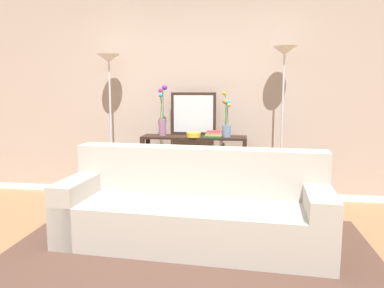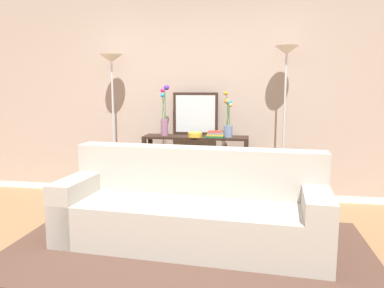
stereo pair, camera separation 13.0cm
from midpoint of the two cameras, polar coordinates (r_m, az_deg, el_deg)
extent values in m
cube|color=#936B47|center=(3.19, -5.65, -18.96)|extent=(16.00, 16.00, 0.02)
cube|color=white|center=(5.20, 0.76, -7.21)|extent=(12.00, 0.15, 0.09)
cube|color=#B29E8E|center=(5.01, 0.79, 9.81)|extent=(12.00, 0.14, 2.96)
cube|color=#51382D|center=(3.55, 0.53, -15.65)|extent=(3.30, 1.81, 0.01)
cube|color=#ADA89E|center=(3.56, 0.79, -12.00)|extent=(2.53, 1.03, 0.42)
cube|color=#ADA89E|center=(3.72, 1.82, -4.03)|extent=(2.49, 0.43, 0.46)
cube|color=#ADA89E|center=(3.92, -15.57, -9.00)|extent=(0.30, 0.88, 0.60)
cube|color=#ADA89E|center=(3.48, 19.44, -11.44)|extent=(0.30, 0.88, 0.60)
cube|color=black|center=(4.70, 1.37, 1.04)|extent=(1.32, 0.33, 0.03)
cube|color=black|center=(4.84, 1.34, -7.20)|extent=(1.21, 0.28, 0.01)
cube|color=black|center=(4.77, -6.48, -4.15)|extent=(0.05, 0.05, 0.83)
cube|color=black|center=(4.59, 8.98, -4.70)|extent=(0.05, 0.05, 0.83)
cube|color=black|center=(5.03, -5.60, -3.45)|extent=(0.05, 0.05, 0.83)
cube|color=black|center=(4.86, 9.02, -3.94)|extent=(0.05, 0.05, 0.83)
cylinder|color=silver|center=(5.11, -10.87, -8.08)|extent=(0.26, 0.26, 0.02)
cylinder|color=silver|center=(4.93, -11.16, 1.88)|extent=(0.02, 0.02, 1.76)
cone|color=silver|center=(4.91, -11.48, 12.70)|extent=(0.28, 0.28, 0.10)
cylinder|color=silver|center=(4.82, 14.21, -9.20)|extent=(0.26, 0.26, 0.02)
cylinder|color=silver|center=(4.63, 14.63, 1.75)|extent=(0.02, 0.02, 1.82)
cone|color=silver|center=(4.62, 15.09, 13.68)|extent=(0.28, 0.28, 0.10)
cube|color=black|center=(4.80, 1.31, 4.64)|extent=(0.58, 0.02, 0.54)
cube|color=silver|center=(4.79, 1.29, 4.64)|extent=(0.51, 0.01, 0.47)
cylinder|color=gray|center=(4.77, -3.48, 2.58)|extent=(0.09, 0.09, 0.21)
cylinder|color=#3D7538|center=(4.76, -3.61, 6.00)|extent=(0.04, 0.05, 0.36)
sphere|color=#E62380|center=(4.77, -3.78, 8.16)|extent=(0.05, 0.05, 0.05)
cylinder|color=#3D7538|center=(4.74, -3.34, 6.23)|extent=(0.01, 0.04, 0.40)
sphere|color=#5E30BF|center=(4.74, -3.12, 8.64)|extent=(0.07, 0.07, 0.07)
cylinder|color=#3D7538|center=(4.74, -3.59, 5.63)|extent=(0.04, 0.02, 0.30)
sphere|color=#1E93C5|center=(4.71, -3.74, 7.44)|extent=(0.05, 0.05, 0.05)
cylinder|color=#6B84AD|center=(4.62, 6.35, 1.96)|extent=(0.11, 0.11, 0.15)
cylinder|color=#3D7538|center=(4.59, 6.54, 4.40)|extent=(0.02, 0.02, 0.25)
sphere|color=gold|center=(4.57, 6.76, 5.95)|extent=(0.05, 0.05, 0.05)
cylinder|color=#3D7538|center=(4.61, 6.26, 4.70)|extent=(0.02, 0.02, 0.29)
sphere|color=orange|center=(4.62, 6.13, 6.53)|extent=(0.07, 0.07, 0.07)
cylinder|color=#3D7538|center=(4.62, 6.42, 4.60)|extent=(0.02, 0.01, 0.28)
sphere|color=#2192C2|center=(4.63, 6.49, 6.32)|extent=(0.07, 0.07, 0.07)
cylinder|color=#3D7538|center=(4.59, 6.20, 5.29)|extent=(0.02, 0.05, 0.39)
sphere|color=gold|center=(4.58, 6.00, 7.73)|extent=(0.05, 0.05, 0.05)
cylinder|color=gold|center=(4.60, 1.28, 1.36)|extent=(0.18, 0.18, 0.05)
torus|color=gold|center=(4.59, 1.28, 1.71)|extent=(0.18, 0.18, 0.01)
cube|color=#236033|center=(4.58, 4.31, 1.14)|extent=(0.23, 0.16, 0.02)
cube|color=gold|center=(4.58, 4.39, 1.41)|extent=(0.21, 0.14, 0.02)
cube|color=slate|center=(4.57, 4.44, 1.66)|extent=(0.18, 0.13, 0.02)
cube|color=#BC3328|center=(4.58, 4.34, 1.90)|extent=(0.17, 0.13, 0.02)
cube|color=silver|center=(4.96, -4.73, -7.98)|extent=(0.03, 0.16, 0.10)
cube|color=tan|center=(4.95, -4.30, -8.02)|extent=(0.04, 0.17, 0.10)
cube|color=#6B3360|center=(4.94, -3.83, -7.94)|extent=(0.05, 0.14, 0.12)
cube|color=gold|center=(4.93, -3.32, -8.05)|extent=(0.04, 0.15, 0.10)
cube|color=#B77F33|center=(4.92, -2.74, -8.07)|extent=(0.06, 0.16, 0.10)
cube|color=#236033|center=(4.91, -2.08, -8.14)|extent=(0.05, 0.14, 0.10)
cube|color=navy|center=(4.90, -1.45, -8.15)|extent=(0.05, 0.16, 0.10)
cube|color=#BC3328|center=(4.89, -0.90, -8.12)|extent=(0.04, 0.15, 0.11)
camera|label=1|loc=(0.06, -89.08, 0.14)|focal=34.87mm
camera|label=2|loc=(0.06, 90.92, -0.14)|focal=34.87mm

